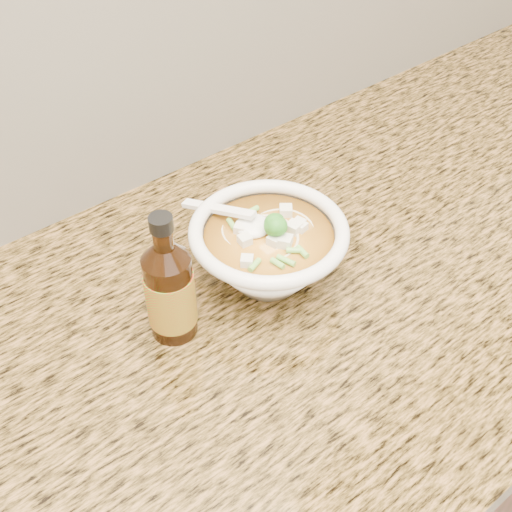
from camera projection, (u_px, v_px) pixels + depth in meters
counter_slab at (131, 392)px, 0.73m from camera, size 4.00×0.68×0.04m
soup_bowl at (268, 252)px, 0.80m from camera, size 0.20×0.22×0.11m
hot_sauce_bottle at (170, 291)px, 0.73m from camera, size 0.06×0.06×0.17m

